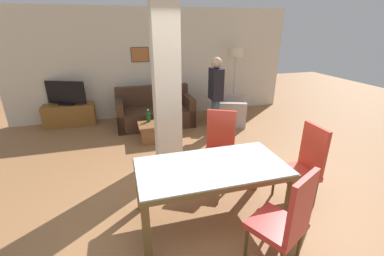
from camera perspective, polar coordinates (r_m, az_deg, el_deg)
ground_plane at (r=3.47m, az=4.04°, el=-19.00°), size 18.00×18.00×0.00m
back_wall at (r=6.86m, az=-8.13°, el=13.89°), size 7.20×0.09×2.70m
divider_pillar at (r=4.15m, az=-5.73°, el=8.97°), size 0.41×0.39×2.70m
dining_table at (r=3.11m, az=4.34°, el=-10.64°), size 1.76×0.91×0.74m
dining_chair_far_right at (r=3.95m, az=6.18°, el=-3.74°), size 0.62×0.62×1.09m
dining_chair_near_right at (r=2.71m, az=20.19°, el=-18.48°), size 0.62×0.62×1.09m
dining_chair_head_right at (r=3.73m, az=23.58°, el=-7.21°), size 0.46×0.46×1.09m
sofa at (r=6.33m, az=-8.24°, el=3.44°), size 1.79×0.93×0.89m
armchair at (r=6.48m, az=7.51°, el=3.69°), size 1.12×1.15×0.77m
coffee_table at (r=5.43m, az=-7.83°, el=-0.79°), size 0.75×0.49×0.39m
bottle at (r=5.45m, az=-9.66°, el=2.42°), size 0.08×0.08×0.26m
tv_stand at (r=6.86m, az=-25.51°, el=2.63°), size 1.16×0.40×0.52m
tv_screen at (r=6.73m, az=-26.24°, el=6.93°), size 0.88×0.40×0.56m
floor_lamp at (r=7.03m, az=9.69°, el=15.11°), size 0.39×0.39×1.75m
standing_person at (r=5.45m, az=5.29°, el=7.98°), size 0.23×0.39×1.69m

